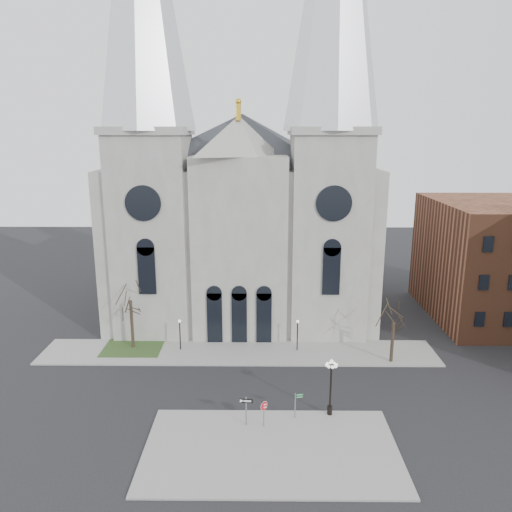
{
  "coord_description": "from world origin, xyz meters",
  "views": [
    {
      "loc": [
        2.22,
        -35.89,
        21.93
      ],
      "look_at": [
        1.81,
        8.0,
        10.95
      ],
      "focal_mm": 35.0,
      "sensor_mm": 36.0,
      "label": 1
    }
  ],
  "objects_px": {
    "stop_sign": "(264,408)",
    "one_way_sign": "(246,407)",
    "globe_lamp": "(331,380)",
    "street_name_sign": "(296,403)"
  },
  "relations": [
    {
      "from": "globe_lamp",
      "to": "stop_sign",
      "type": "bearing_deg",
      "value": -161.72
    },
    {
      "from": "globe_lamp",
      "to": "street_name_sign",
      "type": "bearing_deg",
      "value": -168.85
    },
    {
      "from": "stop_sign",
      "to": "one_way_sign",
      "type": "height_order",
      "value": "one_way_sign"
    },
    {
      "from": "one_way_sign",
      "to": "globe_lamp",
      "type": "bearing_deg",
      "value": 16.73
    },
    {
      "from": "globe_lamp",
      "to": "one_way_sign",
      "type": "distance_m",
      "value": 6.9
    },
    {
      "from": "stop_sign",
      "to": "street_name_sign",
      "type": "relative_size",
      "value": 1.0
    },
    {
      "from": "stop_sign",
      "to": "one_way_sign",
      "type": "distance_m",
      "value": 1.35
    },
    {
      "from": "stop_sign",
      "to": "one_way_sign",
      "type": "relative_size",
      "value": 0.91
    },
    {
      "from": "globe_lamp",
      "to": "street_name_sign",
      "type": "relative_size",
      "value": 2.22
    },
    {
      "from": "stop_sign",
      "to": "one_way_sign",
      "type": "xyz_separation_m",
      "value": [
        -1.34,
        0.17,
        0.02
      ]
    }
  ]
}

